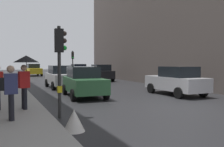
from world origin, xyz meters
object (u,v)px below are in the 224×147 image
object	(u,v)px
traffic_light_far_median	(73,60)
car_yellow_taxi	(33,70)
car_dark_suv	(101,73)
traffic_light_near_left	(60,55)
pedestrian_with_grey_backpack	(9,89)
car_silver_hatchback	(176,81)
pedestrian_with_umbrella	(26,67)
car_green_estate	(84,82)
car_white_compact	(61,77)
warning_sign_triangle	(74,120)
car_blue_van	(78,70)

from	to	relation	value
traffic_light_far_median	car_yellow_taxi	distance (m)	10.25
car_dark_suv	traffic_light_near_left	bearing A→B (deg)	-116.85
car_dark_suv	pedestrian_with_grey_backpack	distance (m)	18.55
car_silver_hatchback	pedestrian_with_umbrella	size ratio (longest dim) A/B	1.97
pedestrian_with_umbrella	traffic_light_far_median	bearing A→B (deg)	68.78
car_green_estate	car_dark_suv	distance (m)	12.02
traffic_light_near_left	pedestrian_with_grey_backpack	size ratio (longest dim) A/B	1.88
car_white_compact	pedestrian_with_grey_backpack	world-z (taller)	pedestrian_with_grey_backpack
traffic_light_near_left	car_green_estate	distance (m)	5.59
traffic_light_far_median	traffic_light_near_left	bearing A→B (deg)	-106.88
car_silver_hatchback	car_yellow_taxi	world-z (taller)	same
traffic_light_near_left	traffic_light_far_median	bearing A→B (deg)	73.12
traffic_light_near_left	car_green_estate	xyz separation A→B (m)	(2.46, 4.81, -1.42)
pedestrian_with_umbrella	traffic_light_near_left	bearing A→B (deg)	-54.24
traffic_light_far_median	car_green_estate	distance (m)	14.64
pedestrian_with_grey_backpack	warning_sign_triangle	bearing A→B (deg)	-42.66
car_green_estate	traffic_light_near_left	bearing A→B (deg)	-117.11
car_yellow_taxi	car_green_estate	bearing A→B (deg)	-90.03
car_white_compact	car_silver_hatchback	world-z (taller)	same
traffic_light_far_median	car_green_estate	bearing A→B (deg)	-103.11
car_yellow_taxi	car_white_compact	bearing A→B (deg)	-90.26
car_yellow_taxi	warning_sign_triangle	distance (m)	30.60
warning_sign_triangle	car_white_compact	bearing A→B (deg)	78.71
pedestrian_with_umbrella	warning_sign_triangle	size ratio (longest dim) A/B	3.29
car_green_estate	car_yellow_taxi	size ratio (longest dim) A/B	1.01
traffic_light_near_left	car_dark_suv	distance (m)	17.48
car_silver_hatchback	traffic_light_near_left	bearing A→B (deg)	-158.19
car_blue_van	pedestrian_with_grey_backpack	bearing A→B (deg)	-111.77
car_green_estate	pedestrian_with_umbrella	world-z (taller)	pedestrian_with_umbrella
traffic_light_far_median	car_yellow_taxi	bearing A→B (deg)	108.91
traffic_light_far_median	car_silver_hatchback	distance (m)	16.04
traffic_light_near_left	warning_sign_triangle	xyz separation A→B (m)	(-0.03, -1.89, -1.97)
car_white_compact	car_dark_suv	bearing A→B (deg)	44.15
car_blue_van	pedestrian_with_grey_backpack	xyz separation A→B (m)	(-9.37, -23.46, 0.29)
traffic_light_far_median	car_green_estate	size ratio (longest dim) A/B	0.77
car_dark_suv	pedestrian_with_umbrella	bearing A→B (deg)	-122.31
car_white_compact	car_silver_hatchback	xyz separation A→B (m)	(5.51, -7.07, 0.00)
car_silver_hatchback	pedestrian_with_grey_backpack	size ratio (longest dim) A/B	2.38
traffic_light_far_median	warning_sign_triangle	bearing A→B (deg)	-105.50
traffic_light_far_median	car_blue_van	bearing A→B (deg)	65.30
traffic_light_far_median	car_white_compact	distance (m)	9.50
traffic_light_far_median	pedestrian_with_umbrella	size ratio (longest dim) A/B	1.56
car_blue_van	car_yellow_taxi	xyz separation A→B (m)	(-5.19, 5.48, 0.00)
traffic_light_far_median	warning_sign_triangle	xyz separation A→B (m)	(-5.79, -20.89, -1.98)
traffic_light_near_left	car_silver_hatchback	bearing A→B (deg)	21.81
car_white_compact	pedestrian_with_umbrella	bearing A→B (deg)	-111.39
traffic_light_near_left	car_yellow_taxi	size ratio (longest dim) A/B	0.77
car_blue_van	car_dark_suv	xyz separation A→B (m)	(0.21, -7.57, 0.00)
pedestrian_with_umbrella	pedestrian_with_grey_backpack	size ratio (longest dim) A/B	1.21
traffic_light_near_left	car_silver_hatchback	world-z (taller)	traffic_light_near_left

